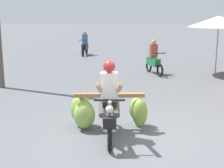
# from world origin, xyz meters

# --- Properties ---
(ground_plane) EXTENTS (120.00, 120.00, 0.00)m
(ground_plane) POSITION_xyz_m (0.00, 0.00, 0.00)
(ground_plane) COLOR #56595E
(motorbike_main_loaded) EXTENTS (1.75, 1.84, 1.58)m
(motorbike_main_loaded) POSITION_xyz_m (-0.52, 0.43, 0.50)
(motorbike_main_loaded) COLOR black
(motorbike_main_loaded) RESTS_ON ground
(motorbike_distant_ahead_left) EXTENTS (0.72, 1.55, 1.40)m
(motorbike_distant_ahead_left) POSITION_xyz_m (0.97, 7.01, 0.57)
(motorbike_distant_ahead_left) COLOR black
(motorbike_distant_ahead_left) RESTS_ON ground
(motorbike_distant_ahead_right) EXTENTS (0.50, 1.62, 1.40)m
(motorbike_distant_ahead_right) POSITION_xyz_m (-2.60, 12.60, 0.57)
(motorbike_distant_ahead_right) COLOR black
(motorbike_distant_ahead_right) RESTS_ON ground
(market_umbrella_near_shop) EXTENTS (2.39, 2.39, 2.34)m
(market_umbrella_near_shop) POSITION_xyz_m (3.46, 7.00, 2.12)
(market_umbrella_near_shop) COLOR #99999E
(market_umbrella_near_shop) RESTS_ON ground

